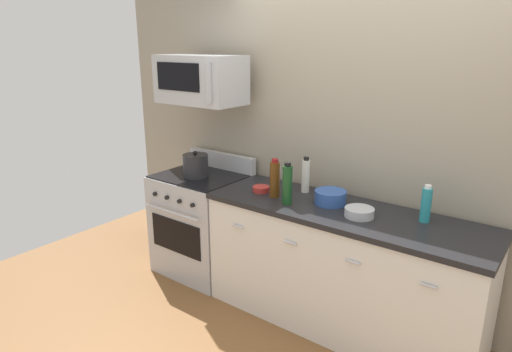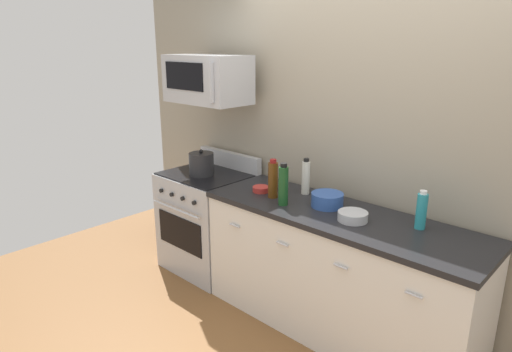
{
  "view_description": "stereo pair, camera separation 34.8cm",
  "coord_description": "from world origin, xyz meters",
  "views": [
    {
      "loc": [
        1.28,
        -2.71,
        2.06
      ],
      "look_at": [
        -0.74,
        -0.05,
        1.05
      ],
      "focal_mm": 31.25,
      "sensor_mm": 36.0,
      "label": 1
    },
    {
      "loc": [
        1.54,
        -2.48,
        2.06
      ],
      "look_at": [
        -0.74,
        -0.05,
        1.05
      ],
      "focal_mm": 31.25,
      "sensor_mm": 36.0,
      "label": 2
    }
  ],
  "objects": [
    {
      "name": "bottle_wine_amber",
      "position": [
        -0.55,
        -0.06,
        1.06
      ],
      "size": [
        0.08,
        0.08,
        0.3
      ],
      "color": "#59330F",
      "rests_on": "countertop_slab"
    },
    {
      "name": "bowl_blue_mixing",
      "position": [
        -0.14,
        0.06,
        0.97
      ],
      "size": [
        0.23,
        0.23,
        0.1
      ],
      "color": "#2D519E",
      "rests_on": "countertop_slab"
    },
    {
      "name": "range_oven",
      "position": [
        -1.4,
        0.0,
        0.47
      ],
      "size": [
        0.76,
        0.69,
        1.07
      ],
      "color": "#B7BABF",
      "rests_on": "ground_plane"
    },
    {
      "name": "counter_unit",
      "position": [
        0.0,
        -0.0,
        0.46
      ],
      "size": [
        2.04,
        0.66,
        0.92
      ],
      "color": "silver",
      "rests_on": "ground_plane"
    },
    {
      "name": "bottle_vinegar_white",
      "position": [
        -0.42,
        0.17,
        1.05
      ],
      "size": [
        0.06,
        0.06,
        0.28
      ],
      "color": "silver",
      "rests_on": "countertop_slab"
    },
    {
      "name": "microwave",
      "position": [
        -1.4,
        0.05,
        1.75
      ],
      "size": [
        0.74,
        0.44,
        0.4
      ],
      "color": "#B7BABF"
    },
    {
      "name": "bottle_dish_soap",
      "position": [
        0.52,
        0.13,
        1.04
      ],
      "size": [
        0.07,
        0.07,
        0.25
      ],
      "color": "teal",
      "rests_on": "countertop_slab"
    },
    {
      "name": "bowl_steel_prep",
      "position": [
        0.14,
        -0.05,
        0.95
      ],
      "size": [
        0.2,
        0.2,
        0.06
      ],
      "color": "#B2B5BA",
      "rests_on": "countertop_slab"
    },
    {
      "name": "bowl_red_small",
      "position": [
        -0.71,
        -0.03,
        0.94
      ],
      "size": [
        0.13,
        0.13,
        0.04
      ],
      "color": "#B72D28",
      "rests_on": "countertop_slab"
    },
    {
      "name": "bottle_wine_green",
      "position": [
        -0.39,
        -0.13,
        1.07
      ],
      "size": [
        0.07,
        0.07,
        0.31
      ],
      "color": "#19471E",
      "rests_on": "countertop_slab"
    },
    {
      "name": "stockpot",
      "position": [
        -1.4,
        -0.05,
        1.02
      ],
      "size": [
        0.22,
        0.22,
        0.23
      ],
      "color": "#262628",
      "rests_on": "range_oven"
    },
    {
      "name": "back_wall",
      "position": [
        0.0,
        0.41,
        1.35
      ],
      "size": [
        5.13,
        0.1,
        2.7
      ],
      "primitive_type": "cube",
      "color": "#9E937F",
      "rests_on": "ground_plane"
    },
    {
      "name": "ground_plane",
      "position": [
        0.0,
        0.0,
        0.0
      ],
      "size": [
        6.16,
        6.16,
        0.0
      ],
      "primitive_type": "plane",
      "color": "brown"
    }
  ]
}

